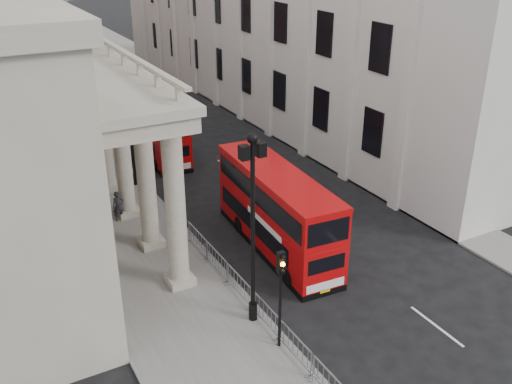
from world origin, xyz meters
The scene contains 14 objects.
ground centered at (0.00, 0.00, 0.00)m, with size 260.00×260.00×0.00m, color black.
sidewalk_west centered at (-3.00, 30.00, 0.06)m, with size 6.00×140.00×0.12m, color slate.
sidewalk_east centered at (13.50, 30.00, 0.06)m, with size 3.00×140.00×0.12m, color slate.
kerb centered at (-0.05, 30.00, 0.07)m, with size 0.20×140.00×0.14m, color slate.
lamp_post_south centered at (-0.60, 4.00, 4.91)m, with size 1.05×0.44×8.32m.
lamp_post_mid centered at (-0.60, 20.00, 4.91)m, with size 1.05×0.44×8.32m.
lamp_post_north centered at (-0.60, 36.00, 4.91)m, with size 1.05×0.44×8.32m.
traffic_light centered at (-0.50, 1.98, 3.11)m, with size 0.28×0.33×4.30m.
crowd_barriers centered at (-0.35, 2.23, 0.67)m, with size 0.50×18.75×1.10m.
bus_near centered at (3.41, 8.87, 2.22)m, with size 3.00×9.96×4.24m.
bus_far centered at (2.62, 24.97, 2.12)m, with size 2.62×9.49×4.06m.
pedestrian_a centered at (-2.96, 15.56, 1.00)m, with size 0.64×0.42×1.75m, color black.
pedestrian_b centered at (-3.39, 17.33, 0.96)m, with size 0.82×0.64×1.69m, color black.
pedestrian_c centered at (-2.51, 21.57, 0.98)m, with size 0.84×0.55×1.72m, color black.
Camera 1 is at (-9.93, -13.33, 15.17)m, focal length 40.00 mm.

